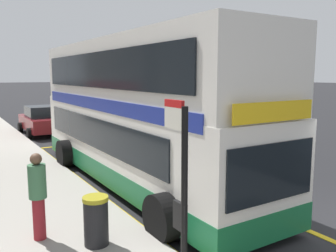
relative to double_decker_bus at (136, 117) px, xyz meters
The scene contains 7 objects.
ground_plane 26.65m from the double_decker_bus, 84.70° to the left, with size 260.00×260.00×0.00m, color black.
double_decker_bus is the anchor object (origin of this frame).
bus_bay_markings 2.06m from the double_decker_bus, 72.23° to the left, with size 3.16×13.83×0.01m.
bus_stop_sign 6.39m from the double_decker_bus, 111.38° to the right, with size 0.09×0.51×2.89m.
parked_car_maroon_kerbside 10.98m from the double_decker_bus, 92.36° to the left, with size 2.09×4.20×1.62m.
pedestrian_waiting_near_sign 4.62m from the double_decker_bus, 142.00° to the right, with size 0.34×0.34×1.74m.
litter_bin 4.73m from the double_decker_bus, 126.75° to the right, with size 0.49×0.49×0.95m.
Camera 1 is at (-7.39, -4.22, 3.37)m, focal length 37.89 mm.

